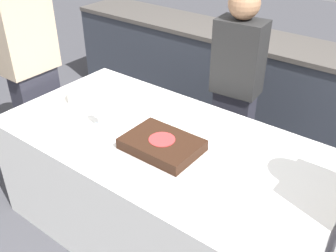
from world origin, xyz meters
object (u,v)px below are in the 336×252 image
at_px(plate_stack, 83,95).
at_px(person_seated_left, 32,71).
at_px(wine_glass, 98,110).
at_px(cake, 162,145).
at_px(person_cutting_cake, 235,92).

xyz_separation_m(plate_stack, person_seated_left, (-0.52, -0.03, 0.06)).
height_order(wine_glass, person_seated_left, person_seated_left).
bearing_deg(plate_stack, wine_glass, -26.73).
height_order(cake, wine_glass, wine_glass).
distance_m(wine_glass, person_cutting_cake, 1.00).
bearing_deg(person_cutting_cake, plate_stack, 36.72).
relative_size(plate_stack, person_seated_left, 0.13).
distance_m(person_cutting_cake, person_seated_left, 1.52).
height_order(wine_glass, person_cutting_cake, person_cutting_cake).
bearing_deg(cake, plate_stack, 170.63).
xyz_separation_m(plate_stack, wine_glass, (0.32, -0.16, 0.06)).
distance_m(plate_stack, person_seated_left, 0.52).
bearing_deg(person_seated_left, plate_stack, -86.19).
height_order(cake, person_cutting_cake, person_cutting_cake).
bearing_deg(plate_stack, person_seated_left, -176.19).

